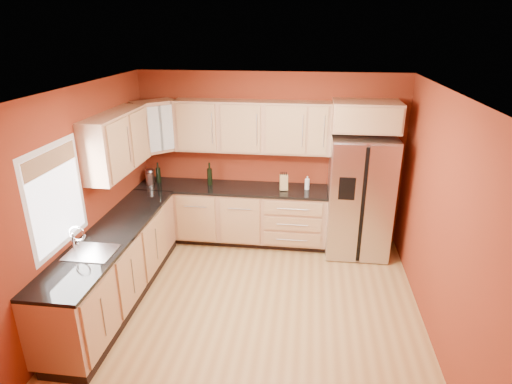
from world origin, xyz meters
TOP-DOWN VIEW (x-y plane):
  - floor at (0.00, 0.00)m, footprint 4.00×4.00m
  - ceiling at (0.00, 0.00)m, footprint 4.00×4.00m
  - wall_back at (0.00, 2.00)m, footprint 4.00×0.04m
  - wall_front at (0.00, -2.00)m, footprint 4.00×0.04m
  - wall_left at (-2.00, 0.00)m, footprint 0.04×4.00m
  - wall_right at (2.00, 0.00)m, footprint 0.04×4.00m
  - base_cabinets_back at (-0.55, 1.70)m, footprint 2.90×0.60m
  - base_cabinets_left at (-1.70, 0.00)m, footprint 0.60×2.80m
  - countertop_back at (-0.55, 1.69)m, footprint 2.90×0.62m
  - countertop_left at (-1.69, 0.00)m, footprint 0.62×2.80m
  - upper_cabinets_back at (-0.25, 1.83)m, footprint 2.30×0.33m
  - upper_cabinets_left at (-1.83, 0.72)m, footprint 0.33×1.35m
  - corner_upper_cabinet at (-1.67, 1.67)m, footprint 0.67×0.67m
  - over_fridge_cabinet at (1.35, 1.70)m, footprint 0.92×0.60m
  - refrigerator at (1.35, 1.62)m, footprint 0.90×0.75m
  - window at (-1.98, -0.50)m, footprint 0.03×0.90m
  - sink_faucet at (-1.69, -0.50)m, footprint 0.50×0.42m
  - canister_left at (-1.85, 1.73)m, footprint 0.16×0.16m
  - canister_right at (-1.82, 1.64)m, footprint 0.12×0.12m
  - wine_bottle_a at (-1.72, 1.75)m, footprint 0.09×0.09m
  - wine_bottle_b at (-0.90, 1.75)m, footprint 0.10×0.10m
  - knife_block at (0.24, 1.67)m, footprint 0.13×0.12m
  - soap_dispenser at (0.59, 1.73)m, footprint 0.08×0.08m

SIDE VIEW (x-z plane):
  - floor at x=0.00m, z-range 0.00..0.00m
  - base_cabinets_back at x=-0.55m, z-range 0.00..0.88m
  - base_cabinets_left at x=-1.70m, z-range 0.00..0.88m
  - refrigerator at x=1.35m, z-range 0.00..1.78m
  - countertop_back at x=-0.55m, z-range 0.88..0.92m
  - countertop_left at x=-1.69m, z-range 0.88..0.92m
  - canister_right at x=-1.82m, z-range 0.92..1.11m
  - soap_dispenser at x=0.59m, z-range 0.92..1.13m
  - canister_left at x=-1.85m, z-range 0.92..1.13m
  - knife_block at x=0.24m, z-range 0.92..1.15m
  - sink_faucet at x=-1.69m, z-range 0.92..1.22m
  - wine_bottle_a at x=-1.72m, z-range 0.92..1.24m
  - wine_bottle_b at x=-0.90m, z-range 0.92..1.27m
  - wall_back at x=0.00m, z-range 0.00..2.60m
  - wall_front at x=0.00m, z-range 0.00..2.60m
  - wall_left at x=-2.00m, z-range 0.00..2.60m
  - wall_right at x=2.00m, z-range 0.00..2.60m
  - window at x=-1.98m, z-range 1.05..2.05m
  - upper_cabinets_back at x=-0.25m, z-range 1.45..2.20m
  - upper_cabinets_left at x=-1.83m, z-range 1.45..2.20m
  - corner_upper_cabinet at x=-1.67m, z-range 1.45..2.20m
  - over_fridge_cabinet at x=1.35m, z-range 1.85..2.25m
  - ceiling at x=0.00m, z-range 2.60..2.60m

